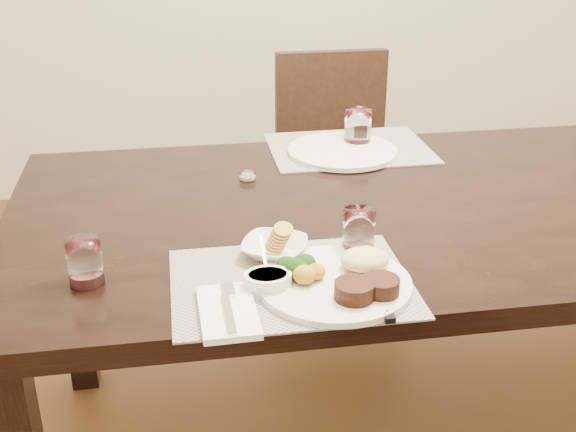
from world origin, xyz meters
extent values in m
cube|color=black|center=(0.00, 0.00, 0.72)|extent=(2.00, 1.00, 0.05)
cube|color=black|center=(-0.92, 0.42, 0.35)|extent=(0.08, 0.08, 0.70)
cube|color=black|center=(0.00, 0.85, 0.43)|extent=(0.42, 0.42, 0.04)
cube|color=black|center=(-0.18, 0.67, 0.21)|extent=(0.04, 0.04, 0.41)
cube|color=black|center=(0.18, 0.67, 0.21)|extent=(0.04, 0.04, 0.41)
cube|color=black|center=(-0.18, 1.03, 0.21)|extent=(0.04, 0.04, 0.41)
cube|color=black|center=(0.18, 1.03, 0.21)|extent=(0.04, 0.04, 0.41)
cube|color=black|center=(0.00, 1.04, 0.68)|extent=(0.42, 0.04, 0.45)
cube|color=gray|center=(-0.39, -0.35, 0.75)|extent=(0.46, 0.34, 0.00)
cube|color=gray|center=(-0.09, 0.40, 0.75)|extent=(0.46, 0.34, 0.00)
cylinder|color=silver|center=(-0.31, -0.38, 0.76)|extent=(0.30, 0.30, 0.01)
cylinder|color=black|center=(-0.29, -0.45, 0.78)|extent=(0.07, 0.07, 0.03)
cylinder|color=black|center=(-0.23, -0.44, 0.78)|extent=(0.07, 0.07, 0.03)
ellipsoid|color=tan|center=(-0.24, -0.34, 0.79)|extent=(0.10, 0.08, 0.04)
ellipsoid|color=#19400C|center=(-0.38, -0.35, 0.79)|extent=(0.05, 0.05, 0.04)
ellipsoid|color=#B08616|center=(-0.37, -0.38, 0.78)|extent=(0.04, 0.04, 0.04)
cube|color=white|center=(-0.52, -0.45, 0.76)|extent=(0.10, 0.18, 0.01)
cube|color=silver|center=(-0.52, -0.47, 0.77)|extent=(0.02, 0.13, 0.01)
cube|color=silver|center=(-0.51, -0.38, 0.77)|extent=(0.02, 0.05, 0.00)
cube|color=silver|center=(-0.24, -0.37, 0.76)|extent=(0.02, 0.13, 0.00)
cube|color=black|center=(-0.24, -0.47, 0.76)|extent=(0.02, 0.09, 0.01)
imported|color=silver|center=(-0.40, -0.23, 0.77)|extent=(0.17, 0.17, 0.03)
cylinder|color=#BC893B|center=(-0.40, -0.23, 0.79)|extent=(0.04, 0.05, 0.04)
cylinder|color=silver|center=(-0.44, -0.37, 0.77)|extent=(0.09, 0.09, 0.04)
cylinder|color=#0D3C0D|center=(-0.44, -0.37, 0.78)|extent=(0.07, 0.07, 0.01)
cube|color=silver|center=(-0.44, -0.31, 0.80)|extent=(0.01, 0.06, 0.04)
cylinder|color=silver|center=(-0.23, -0.24, 0.80)|extent=(0.07, 0.07, 0.09)
cylinder|color=#38050A|center=(-0.23, -0.24, 0.77)|extent=(0.06, 0.06, 0.02)
cylinder|color=silver|center=(-0.12, 0.35, 0.76)|extent=(0.31, 0.31, 0.01)
cylinder|color=silver|center=(-0.06, 0.42, 0.81)|extent=(0.08, 0.08, 0.11)
cylinder|color=#38050A|center=(-0.06, 0.42, 0.77)|extent=(0.07, 0.07, 0.03)
cylinder|color=silver|center=(-0.78, -0.28, 0.80)|extent=(0.07, 0.07, 0.09)
cylinder|color=#38050A|center=(-0.78, -0.28, 0.76)|extent=(0.06, 0.06, 0.02)
cylinder|color=silver|center=(-0.41, 0.21, 0.76)|extent=(0.04, 0.04, 0.02)
cylinder|color=white|center=(-0.41, 0.21, 0.76)|extent=(0.03, 0.03, 0.01)
camera|label=1|loc=(-0.59, -1.54, 1.45)|focal=45.00mm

